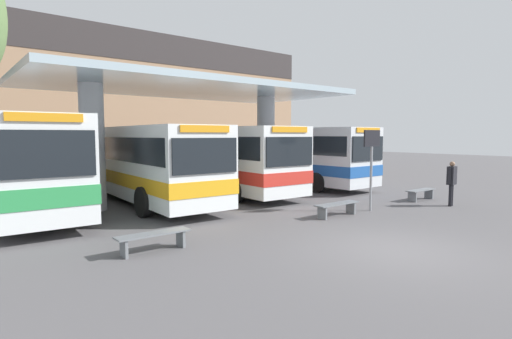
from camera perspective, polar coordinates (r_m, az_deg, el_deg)
name	(u,v)px	position (r m, az deg, el deg)	size (l,w,h in m)	color
ground_plane	(394,250)	(10.51, 19.10, -10.75)	(100.00, 100.00, 0.00)	#565456
townhouse_backdrop	(87,86)	(31.76, -23.01, 10.91)	(40.00, 0.58, 10.88)	#9E7A5B
station_canopy	(192,102)	(17.54, -9.19, 9.47)	(13.31, 6.98, 4.91)	silver
transit_bus_left_bay	(23,160)	(16.88, -30.32, 1.19)	(3.17, 11.20, 3.38)	white
transit_bus_center_bay	(141,160)	(17.66, -16.17, 1.38)	(3.02, 11.47, 3.13)	white
transit_bus_right_bay	(220,156)	(19.62, -5.15, 1.90)	(3.05, 10.48, 3.15)	white
transit_bus_far_right_bay	(289,153)	(22.55, 4.76, 2.31)	(2.92, 10.49, 3.16)	silver
waiting_bench_near_pillar	(337,206)	(14.04, 11.50, -5.19)	(1.87, 0.44, 0.46)	slate
waiting_bench_mid_platform	(421,192)	(18.54, 22.49, -3.03)	(1.69, 0.44, 0.46)	slate
waiting_bench_far_platform	(154,238)	(9.99, -14.43, -9.39)	(1.81, 0.44, 0.46)	slate
info_sign_platform	(372,154)	(15.17, 16.18, 2.21)	(0.90, 0.09, 2.98)	gray
pedestrian_waiting	(452,179)	(17.44, 26.16, -1.21)	(0.65, 0.32, 1.76)	black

